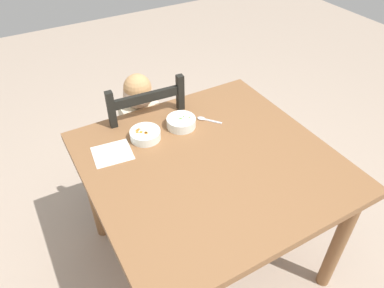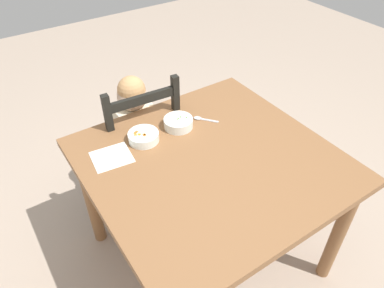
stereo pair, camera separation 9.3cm
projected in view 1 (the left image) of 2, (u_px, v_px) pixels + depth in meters
ground_plane at (206, 254)px, 2.17m from camera, size 8.00×8.00×0.00m
dining_table at (210, 176)px, 1.75m from camera, size 1.12×1.09×0.77m
dining_chair at (145, 147)px, 2.24m from camera, size 0.45×0.45×0.98m
child_figure at (143, 126)px, 2.13m from camera, size 0.32×0.31×0.94m
bowl_of_peas at (181, 122)px, 1.86m from camera, size 0.15×0.15×0.05m
bowl_of_carrots at (145, 134)px, 1.79m from camera, size 0.15×0.15×0.05m
spoon at (205, 119)px, 1.92m from camera, size 0.10×0.12×0.01m
paper_napkin at (112, 153)px, 1.71m from camera, size 0.20×0.18×0.00m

